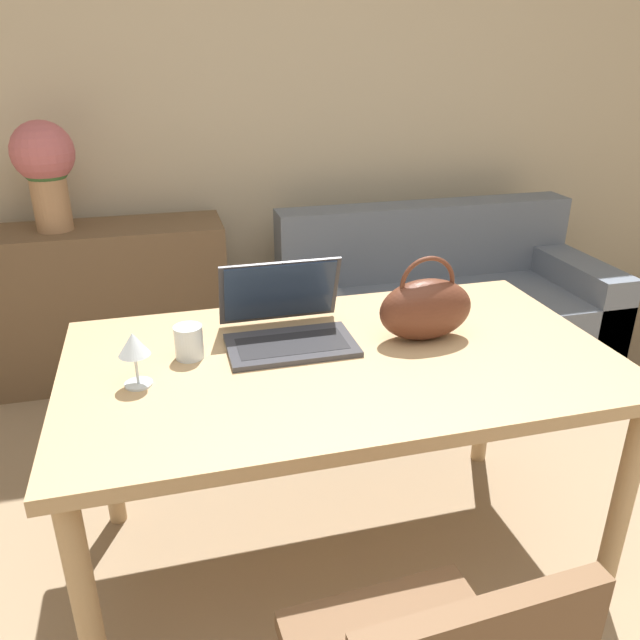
# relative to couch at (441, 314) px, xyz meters

# --- Properties ---
(wall_back) EXTENTS (10.00, 0.06, 2.70)m
(wall_back) POSITION_rel_couch_xyz_m (-0.85, 0.64, 1.07)
(wall_back) COLOR beige
(wall_back) RESTS_ON ground_plane
(dining_table) EXTENTS (1.58, 0.90, 0.77)m
(dining_table) POSITION_rel_couch_xyz_m (-0.94, -1.25, 0.41)
(dining_table) COLOR tan
(dining_table) RESTS_ON ground_plane
(couch) EXTENTS (1.65, 0.84, 0.82)m
(couch) POSITION_rel_couch_xyz_m (0.00, 0.00, 0.00)
(couch) COLOR slate
(couch) RESTS_ON ground_plane
(sideboard) EXTENTS (1.15, 0.40, 0.80)m
(sideboard) POSITION_rel_couch_xyz_m (-1.68, 0.32, 0.11)
(sideboard) COLOR brown
(sideboard) RESTS_ON ground_plane
(laptop) EXTENTS (0.38, 0.32, 0.23)m
(laptop) POSITION_rel_couch_xyz_m (-1.07, -1.09, 0.55)
(laptop) COLOR #38383D
(laptop) RESTS_ON dining_table
(drinking_glass) EXTENTS (0.08, 0.08, 0.10)m
(drinking_glass) POSITION_rel_couch_xyz_m (-1.36, -1.15, 0.54)
(drinking_glass) COLOR silver
(drinking_glass) RESTS_ON dining_table
(wine_glass) EXTENTS (0.08, 0.08, 0.15)m
(wine_glass) POSITION_rel_couch_xyz_m (-1.51, -1.28, 0.60)
(wine_glass) COLOR silver
(wine_glass) RESTS_ON dining_table
(handbag) EXTENTS (0.29, 0.14, 0.26)m
(handbag) POSITION_rel_couch_xyz_m (-0.66, -1.20, 0.59)
(handbag) COLOR #592D1E
(handbag) RESTS_ON dining_table
(flower_vase) EXTENTS (0.28, 0.28, 0.50)m
(flower_vase) POSITION_rel_couch_xyz_m (-1.89, 0.31, 0.82)
(flower_vase) COLOR tan
(flower_vase) RESTS_ON sideboard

